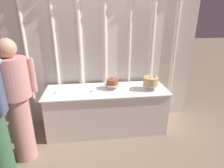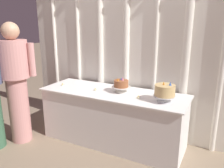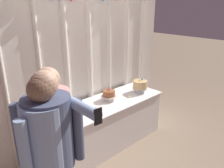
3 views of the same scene
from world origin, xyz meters
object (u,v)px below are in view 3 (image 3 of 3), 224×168
guest_man_dark_suit (54,140)px  guest_man_pink_jacket (52,159)px  cake_table (106,124)px  cake_display_nearright (140,85)px  tealight_far_left (63,121)px  guest_girl_blue_dress (49,163)px  tealight_near_right (128,97)px  cake_display_nearleft (109,94)px  tealight_near_left (96,108)px

guest_man_dark_suit → guest_man_pink_jacket: bearing=-121.3°
cake_table → cake_display_nearright: bearing=-5.9°
tealight_far_left → guest_girl_blue_dress: guest_girl_blue_dress is taller
guest_man_dark_suit → tealight_near_right: bearing=15.8°
guest_man_pink_jacket → guest_girl_blue_dress: guest_man_pink_jacket is taller
cake_table → tealight_near_right: tealight_near_right is taller
cake_table → tealight_far_left: size_ratio=45.63×
guest_man_dark_suit → guest_man_pink_jacket: guest_man_pink_jacket is taller
guest_man_dark_suit → cake_display_nearleft: bearing=24.5°
cake_table → tealight_far_left: (-0.78, -0.06, 0.37)m
tealight_near_right → cake_display_nearleft: bearing=155.1°
tealight_far_left → guest_man_dark_suit: (-0.38, -0.48, 0.14)m
guest_man_pink_jacket → cake_display_nearright: bearing=20.4°
tealight_near_left → tealight_far_left: bearing=-178.9°
tealight_near_right → guest_man_dark_suit: (-1.56, -0.44, 0.14)m
tealight_near_right → guest_man_pink_jacket: guest_man_pink_jacket is taller
cake_table → tealight_near_left: 0.44m
cake_table → cake_display_nearright: cake_display_nearright is taller
cake_table → tealight_far_left: tealight_far_left is taller
tealight_near_left → tealight_near_right: 0.63m
cake_table → guest_man_pink_jacket: (-1.35, -0.83, 0.55)m
tealight_far_left → guest_girl_blue_dress: (-0.60, -0.79, 0.17)m
cake_display_nearright → cake_display_nearleft: bearing=169.4°
tealight_near_left → cake_display_nearright: bearing=-1.3°
cake_table → tealight_near_left: size_ratio=43.87×
cake_table → cake_display_nearleft: size_ratio=7.84×
tealight_far_left → tealight_near_right: size_ratio=1.10×
tealight_near_left → guest_man_dark_suit: 1.06m
cake_table → guest_man_dark_suit: bearing=-155.3°
tealight_far_left → cake_display_nearright: bearing=-0.4°
cake_display_nearleft → guest_girl_blue_dress: size_ratio=0.15×
tealight_near_left → cake_display_nearleft: bearing=15.2°
tealight_near_left → tealight_near_right: size_ratio=1.14×
guest_man_dark_suit → guest_girl_blue_dress: size_ratio=0.97×
tealight_near_left → guest_man_dark_suit: bearing=-152.4°
tealight_near_left → guest_man_pink_jacket: (-1.11, -0.78, 0.18)m
cake_table → guest_girl_blue_dress: (-1.39, -0.85, 0.54)m
cake_display_nearleft → tealight_far_left: size_ratio=5.82×
cake_display_nearright → guest_man_pink_jacket: bearing=-159.6°
cake_display_nearright → tealight_far_left: bearing=179.6°
guest_man_dark_suit → guest_man_pink_jacket: (-0.18, -0.30, 0.04)m
cake_display_nearleft → tealight_near_right: 0.34m
cake_display_nearleft → guest_man_dark_suit: size_ratio=0.15×
tealight_near_right → cake_table: bearing=166.4°
cake_table → tealight_near_right: bearing=-13.6°
tealight_far_left → guest_man_pink_jacket: 0.97m
cake_display_nearright → guest_girl_blue_dress: guest_girl_blue_dress is taller
tealight_far_left → guest_girl_blue_dress: bearing=-127.2°
tealight_near_left → guest_girl_blue_dress: 1.41m
tealight_near_left → tealight_near_right: tealight_near_right is taller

